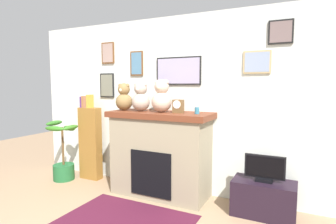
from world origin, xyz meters
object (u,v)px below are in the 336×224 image
(fireplace, at_px, (160,153))
(teddy_bear_brown, at_px, (162,97))
(television, at_px, (265,169))
(tv_stand, at_px, (264,198))
(mantel_clock, at_px, (178,106))
(teddy_bear_cream, at_px, (141,98))
(teddy_bear_tan, at_px, (124,98))
(potted_plant, at_px, (63,159))
(bookshelf, at_px, (90,141))
(candle_jar, at_px, (197,111))

(fireplace, xyz_separation_m, teddy_bear_brown, (0.03, -0.02, 0.81))
(television, bearing_deg, tv_stand, 90.00)
(mantel_clock, distance_m, teddy_bear_cream, 0.61)
(teddy_bear_cream, bearing_deg, fireplace, 3.33)
(tv_stand, bearing_deg, television, -90.00)
(teddy_bear_tan, bearing_deg, fireplace, 1.71)
(potted_plant, distance_m, mantel_clock, 2.26)
(bookshelf, bearing_deg, teddy_bear_cream, -5.62)
(bookshelf, xyz_separation_m, teddy_bear_tan, (0.79, -0.11, 0.75))
(potted_plant, height_order, teddy_bear_brown, teddy_bear_brown)
(television, height_order, teddy_bear_tan, teddy_bear_tan)
(fireplace, xyz_separation_m, teddy_bear_cream, (-0.31, -0.02, 0.79))
(teddy_bear_tan, height_order, teddy_bear_brown, teddy_bear_brown)
(bookshelf, distance_m, tv_stand, 2.86)
(television, xyz_separation_m, teddy_bear_cream, (-1.75, -0.01, 0.82))
(mantel_clock, xyz_separation_m, teddy_bear_tan, (-0.90, 0.00, 0.09))
(bookshelf, bearing_deg, mantel_clock, -3.65)
(bookshelf, bearing_deg, television, -2.05)
(television, relative_size, teddy_bear_cream, 1.11)
(mantel_clock, relative_size, teddy_bear_tan, 0.45)
(tv_stand, height_order, mantel_clock, mantel_clock)
(teddy_bear_brown, bearing_deg, teddy_bear_tan, 179.99)
(fireplace, xyz_separation_m, potted_plant, (-1.76, -0.17, -0.27))
(potted_plant, height_order, television, potted_plant)
(tv_stand, bearing_deg, teddy_bear_cream, -179.79)
(potted_plant, height_order, candle_jar, candle_jar)
(television, bearing_deg, potted_plant, -177.21)
(potted_plant, distance_m, teddy_bear_tan, 1.57)
(television, xyz_separation_m, mantel_clock, (-1.15, -0.01, 0.73))
(tv_stand, distance_m, candle_jar, 1.36)
(potted_plant, relative_size, teddy_bear_tan, 2.45)
(bookshelf, height_order, mantel_clock, bookshelf)
(potted_plant, relative_size, teddy_bear_cream, 2.35)
(candle_jar, bearing_deg, teddy_bear_cream, -179.96)
(bookshelf, distance_m, television, 2.83)
(potted_plant, xyz_separation_m, mantel_clock, (2.05, 0.15, 0.96))
(bookshelf, height_order, teddy_bear_brown, teddy_bear_brown)
(mantel_clock, bearing_deg, bookshelf, 176.35)
(mantel_clock, distance_m, teddy_bear_tan, 0.90)
(teddy_bear_tan, relative_size, teddy_bear_cream, 0.96)
(fireplace, relative_size, television, 3.17)
(bookshelf, bearing_deg, tv_stand, -2.02)
(candle_jar, distance_m, teddy_bear_cream, 0.88)
(bookshelf, distance_m, candle_jar, 2.05)
(teddy_bear_tan, bearing_deg, teddy_bear_cream, -0.00)
(potted_plant, bearing_deg, bookshelf, 35.30)
(candle_jar, xyz_separation_m, teddy_bear_cream, (-0.87, -0.00, 0.15))
(bookshelf, relative_size, teddy_bear_cream, 3.38)
(television, distance_m, candle_jar, 1.11)
(teddy_bear_cream, xyz_separation_m, teddy_bear_brown, (0.34, -0.00, 0.02))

